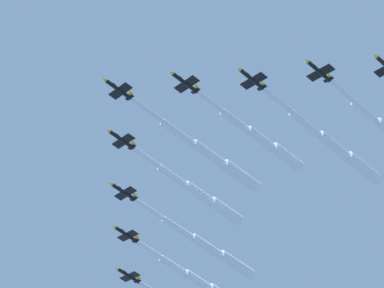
{
  "coord_description": "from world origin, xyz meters",
  "views": [
    {
      "loc": [
        -25.55,
        144.44,
        18.76
      ],
      "look_at": [
        0.0,
        0.0,
        215.88
      ],
      "focal_mm": 80.02,
      "sensor_mm": 36.0,
      "label": 1
    }
  ],
  "objects_px": {
    "jet_lead": "(211,156)",
    "jet_port_mid": "(336,147)",
    "jet_port_inner": "(262,140)",
    "jet_starboard_mid": "(209,247)",
    "jet_starboard_inner": "(200,194)",
    "jet_starboard_outer": "(199,281)"
  },
  "relations": [
    {
      "from": "jet_port_inner",
      "to": "jet_starboard_inner",
      "type": "height_order",
      "value": "jet_starboard_inner"
    },
    {
      "from": "jet_lead",
      "to": "jet_starboard_inner",
      "type": "xyz_separation_m",
      "value": [
        5.87,
        -15.18,
        1.65
      ]
    },
    {
      "from": "jet_port_mid",
      "to": "jet_starboard_mid",
      "type": "height_order",
      "value": "jet_starboard_mid"
    },
    {
      "from": "jet_starboard_mid",
      "to": "jet_starboard_outer",
      "type": "relative_size",
      "value": 1.08
    },
    {
      "from": "jet_starboard_inner",
      "to": "jet_starboard_outer",
      "type": "bearing_deg",
      "value": -79.72
    },
    {
      "from": "jet_lead",
      "to": "jet_port_inner",
      "type": "distance_m",
      "value": 15.39
    },
    {
      "from": "jet_starboard_outer",
      "to": "jet_port_mid",
      "type": "bearing_deg",
      "value": 134.85
    },
    {
      "from": "jet_lead",
      "to": "jet_port_mid",
      "type": "relative_size",
      "value": 1.0
    },
    {
      "from": "jet_starboard_mid",
      "to": "jet_port_mid",
      "type": "bearing_deg",
      "value": 142.24
    },
    {
      "from": "jet_port_inner",
      "to": "jet_starboard_mid",
      "type": "relative_size",
      "value": 0.87
    },
    {
      "from": "jet_port_mid",
      "to": "jet_starboard_mid",
      "type": "xyz_separation_m",
      "value": [
        42.6,
        -32.99,
        0.32
      ]
    },
    {
      "from": "jet_port_mid",
      "to": "jet_starboard_inner",
      "type": "bearing_deg",
      "value": -16.21
    },
    {
      "from": "jet_port_inner",
      "to": "jet_port_mid",
      "type": "relative_size",
      "value": 0.86
    },
    {
      "from": "jet_starboard_inner",
      "to": "jet_starboard_mid",
      "type": "xyz_separation_m",
      "value": [
        0.8,
        -20.85,
        -1.65
      ]
    },
    {
      "from": "jet_port_inner",
      "to": "jet_starboard_outer",
      "type": "height_order",
      "value": "jet_starboard_outer"
    },
    {
      "from": "jet_starboard_inner",
      "to": "jet_port_mid",
      "type": "distance_m",
      "value": 43.57
    },
    {
      "from": "jet_lead",
      "to": "jet_starboard_inner",
      "type": "height_order",
      "value": "jet_starboard_inner"
    },
    {
      "from": "jet_starboard_inner",
      "to": "jet_starboard_outer",
      "type": "height_order",
      "value": "jet_starboard_inner"
    },
    {
      "from": "jet_port_inner",
      "to": "jet_starboard_inner",
      "type": "relative_size",
      "value": 0.95
    },
    {
      "from": "jet_port_inner",
      "to": "jet_starboard_mid",
      "type": "height_order",
      "value": "jet_port_inner"
    },
    {
      "from": "jet_starboard_outer",
      "to": "jet_starboard_inner",
      "type": "bearing_deg",
      "value": 100.28
    },
    {
      "from": "jet_lead",
      "to": "jet_port_inner",
      "type": "bearing_deg",
      "value": 169.95
    }
  ]
}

